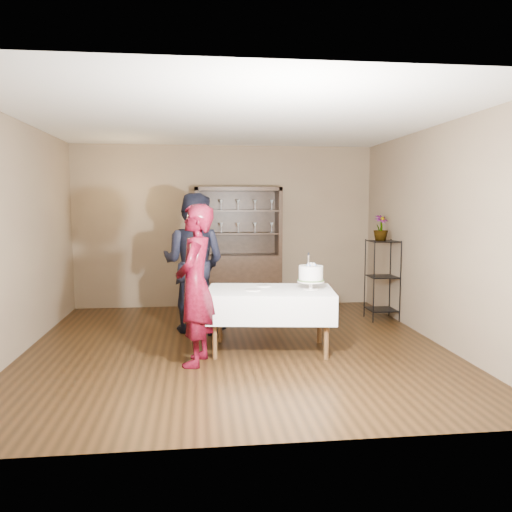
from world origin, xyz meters
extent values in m
plane|color=black|center=(0.00, 0.00, 0.00)|extent=(5.00, 5.00, 0.00)
plane|color=silver|center=(0.00, 0.00, 2.70)|extent=(5.00, 5.00, 0.00)
cube|color=brown|center=(0.00, 2.50, 1.35)|extent=(5.00, 0.02, 2.70)
cube|color=brown|center=(-2.50, 0.00, 1.35)|extent=(0.02, 5.00, 2.70)
cube|color=brown|center=(2.50, 0.00, 1.35)|extent=(0.02, 5.00, 2.70)
cube|color=black|center=(0.20, 2.24, 0.45)|extent=(1.40, 0.48, 0.90)
cube|color=black|center=(0.20, 2.46, 1.45)|extent=(1.40, 0.03, 1.10)
cube|color=black|center=(0.20, 2.24, 1.97)|extent=(1.40, 0.48, 0.06)
cube|color=black|center=(0.20, 2.24, 1.25)|extent=(1.28, 0.42, 0.02)
cube|color=black|center=(0.20, 2.24, 1.62)|extent=(1.28, 0.42, 0.02)
cylinder|color=black|center=(2.08, 1.00, 0.60)|extent=(0.02, 0.02, 1.20)
cylinder|color=black|center=(2.48, 1.00, 0.60)|extent=(0.02, 0.02, 1.20)
cylinder|color=black|center=(2.08, 1.40, 0.60)|extent=(0.02, 0.02, 1.20)
cylinder|color=black|center=(2.48, 1.40, 0.60)|extent=(0.02, 0.02, 1.20)
cube|color=black|center=(2.28, 1.20, 0.15)|extent=(0.40, 0.40, 0.02)
cube|color=black|center=(2.28, 1.20, 0.65)|extent=(0.40, 0.40, 0.01)
cube|color=black|center=(2.28, 1.20, 1.18)|extent=(0.40, 0.40, 0.02)
cube|color=silver|center=(0.38, -0.19, 0.56)|extent=(1.57, 1.09, 0.34)
cylinder|color=#4C331C|center=(-0.28, -0.45, 0.35)|extent=(0.06, 0.06, 0.70)
cylinder|color=#4C331C|center=(0.96, -0.61, 0.35)|extent=(0.06, 0.06, 0.70)
cylinder|color=#4C331C|center=(-0.19, 0.23, 0.35)|extent=(0.06, 0.06, 0.70)
cylinder|color=#4C331C|center=(1.05, 0.07, 0.35)|extent=(0.06, 0.06, 0.70)
imported|color=#32040C|center=(-0.49, -0.60, 0.87)|extent=(0.54, 0.71, 1.73)
imported|color=black|center=(-0.52, 0.84, 0.94)|extent=(1.11, 1.01, 1.88)
cylinder|color=white|center=(0.86, -0.24, 0.74)|extent=(0.18, 0.18, 0.01)
cylinder|color=white|center=(0.86, -0.24, 0.78)|extent=(0.04, 0.04, 0.09)
cylinder|color=white|center=(0.86, -0.24, 0.83)|extent=(0.32, 0.32, 0.01)
cylinder|color=#4C6D34|center=(0.86, -0.24, 0.84)|extent=(0.31, 0.31, 0.02)
cylinder|color=silver|center=(0.86, -0.24, 0.92)|extent=(0.36, 0.36, 0.18)
sphere|color=#5A74C1|center=(0.89, -0.24, 1.02)|extent=(0.02, 0.02, 0.02)
cube|color=silver|center=(0.82, -0.26, 1.07)|extent=(0.02, 0.02, 0.12)
cube|color=black|center=(0.82, -0.26, 1.15)|extent=(0.02, 0.02, 0.05)
cylinder|color=white|center=(0.17, -0.25, 0.74)|extent=(0.25, 0.25, 0.01)
cylinder|color=white|center=(0.33, 0.03, 0.74)|extent=(0.21, 0.21, 0.01)
imported|color=#4C6D34|center=(2.23, 1.20, 1.38)|extent=(0.27, 0.27, 0.38)
camera|label=1|loc=(-0.44, -5.92, 1.73)|focal=35.00mm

